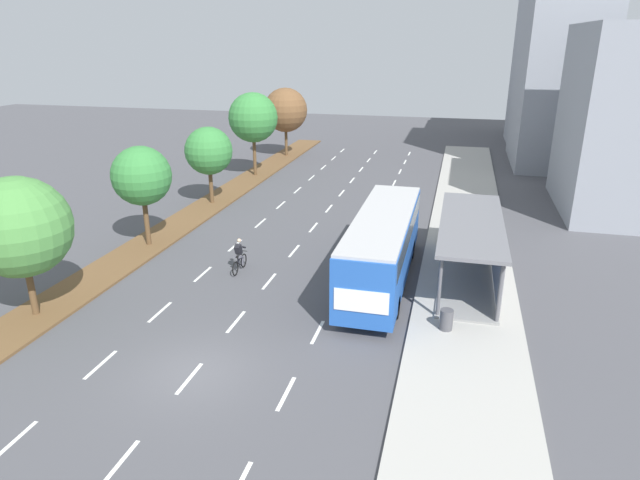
% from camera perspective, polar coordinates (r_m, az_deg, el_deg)
% --- Properties ---
extents(ground_plane, '(140.00, 140.00, 0.00)m').
position_cam_1_polar(ground_plane, '(20.33, -12.91, -13.25)').
color(ground_plane, '#4C4C51').
extents(median_strip, '(2.60, 52.00, 0.12)m').
position_cam_1_polar(median_strip, '(40.20, -10.85, 3.95)').
color(median_strip, brown).
rests_on(median_strip, ground).
extents(sidewalk_right, '(4.50, 52.00, 0.15)m').
position_cam_1_polar(sidewalk_right, '(36.60, 14.99, 2.03)').
color(sidewalk_right, '#ADAAA3').
rests_on(sidewalk_right, ground).
extents(lane_divider_left, '(0.14, 47.85, 0.01)m').
position_cam_1_polar(lane_divider_left, '(37.06, -5.09, 2.76)').
color(lane_divider_left, white).
rests_on(lane_divider_left, ground).
extents(lane_divider_center, '(0.14, 47.85, 0.01)m').
position_cam_1_polar(lane_divider_center, '(36.09, 0.17, 2.36)').
color(lane_divider_center, white).
rests_on(lane_divider_center, ground).
extents(lane_divider_right, '(0.14, 47.85, 0.01)m').
position_cam_1_polar(lane_divider_right, '(35.44, 5.67, 1.93)').
color(lane_divider_right, white).
rests_on(lane_divider_right, ground).
extents(bus_shelter, '(2.90, 9.85, 2.86)m').
position_cam_1_polar(bus_shelter, '(27.06, 15.87, -0.43)').
color(bus_shelter, gray).
rests_on(bus_shelter, sidewalk_right).
extents(bus, '(2.54, 11.29, 3.37)m').
position_cam_1_polar(bus, '(25.98, 6.51, -0.15)').
color(bus, '#2356B2').
rests_on(bus, ground).
extents(cyclist, '(0.46, 1.82, 1.71)m').
position_cam_1_polar(cyclist, '(27.76, -8.39, -1.71)').
color(cyclist, black).
rests_on(cyclist, ground).
extents(median_tree_nearest, '(4.09, 4.09, 5.89)m').
position_cam_1_polar(median_tree_nearest, '(24.96, -28.76, 1.15)').
color(median_tree_nearest, brown).
rests_on(median_tree_nearest, median_strip).
extents(median_tree_second, '(3.23, 3.23, 5.56)m').
position_cam_1_polar(median_tree_second, '(31.44, -18.05, 6.33)').
color(median_tree_second, brown).
rests_on(median_tree_second, median_strip).
extents(median_tree_third, '(3.28, 3.28, 5.32)m').
position_cam_1_polar(median_tree_third, '(39.00, -11.49, 9.04)').
color(median_tree_third, brown).
rests_on(median_tree_third, median_strip).
extents(median_tree_fourth, '(4.07, 4.07, 6.86)m').
position_cam_1_polar(median_tree_fourth, '(46.71, -6.96, 12.50)').
color(median_tree_fourth, brown).
rests_on(median_tree_fourth, median_strip).
extents(median_tree_fifth, '(4.23, 4.23, 6.54)m').
position_cam_1_polar(median_tree_fifth, '(54.88, -3.60, 13.31)').
color(median_tree_fifth, brown).
rests_on(median_tree_fifth, median_strip).
extents(trash_bin, '(0.52, 0.52, 0.85)m').
position_cam_1_polar(trash_bin, '(22.52, 12.98, -8.05)').
color(trash_bin, '#4C4C51').
rests_on(trash_bin, sidewalk_right).
extents(building_mid_right, '(6.65, 11.72, 17.39)m').
position_cam_1_polar(building_mid_right, '(55.55, 23.66, 16.14)').
color(building_mid_right, '#8E939E').
rests_on(building_mid_right, ground).
extents(building_far_right, '(6.26, 12.39, 15.43)m').
position_cam_1_polar(building_far_right, '(64.59, 22.45, 15.75)').
color(building_far_right, '#8E939E').
rests_on(building_far_right, ground).
extents(building_tall_right, '(8.04, 12.30, 16.97)m').
position_cam_1_polar(building_tall_right, '(70.83, 23.70, 16.48)').
color(building_tall_right, '#8E939E').
rests_on(building_tall_right, ground).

